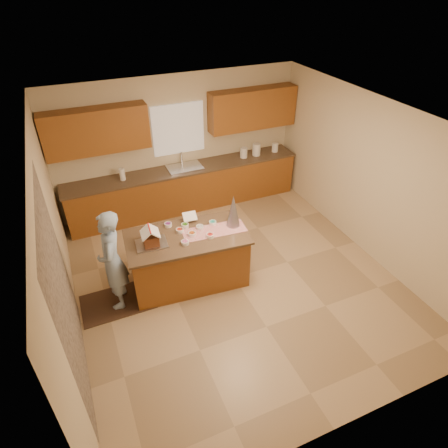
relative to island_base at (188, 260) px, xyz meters
The scene contains 28 objects.
floor 0.87m from the island_base, 19.43° to the right, with size 5.50×5.50×0.00m, color tan.
ceiling 2.38m from the island_base, 19.43° to the right, with size 5.50×5.50×0.00m, color silver.
wall_back 2.75m from the island_base, 74.25° to the left, with size 5.50×5.50×0.00m, color beige.
wall_front 3.21m from the island_base, 76.76° to the right, with size 5.50×5.50×0.00m, color beige.
wall_left 2.03m from the island_base, behind, with size 5.50×5.50×0.00m, color beige.
wall_right 3.34m from the island_base, ahead, with size 5.50×5.50×0.00m, color beige.
stone_accent 2.22m from the island_base, 149.41° to the right, with size 2.50×2.50×0.00m, color gray.
window_curtain 2.84m from the island_base, 74.07° to the left, with size 1.05×0.03×1.00m, color white.
back_counter_base 2.31m from the island_base, 72.23° to the left, with size 4.80×0.60×0.88m, color brown.
back_counter_top 2.36m from the island_base, 72.23° to the left, with size 4.85×0.63×0.04m, color brown.
upper_cabinet_left 2.87m from the island_base, 109.99° to the left, with size 1.85×0.35×0.80m, color brown.
upper_cabinet_right 3.55m from the island_base, 45.82° to the left, with size 1.85×0.35×0.80m, color brown.
sink 2.36m from the island_base, 72.23° to the left, with size 0.70×0.45×0.12m, color silver.
faucet 2.56m from the island_base, 73.50° to the left, with size 0.03×0.03×0.28m, color silver.
island_base is the anchor object (origin of this frame).
island_top 0.46m from the island_base, ahead, with size 1.87×0.97×0.04m, color brown.
table_runner 0.66m from the island_base, ahead, with size 0.99×0.36×0.01m, color #A10B1A.
baking_tray 0.73m from the island_base, behind, with size 0.46×0.34×0.02m, color silver.
cookbook 0.70m from the island_base, 63.35° to the left, with size 0.22×0.02×0.18m, color white.
tinsel_tree 1.08m from the island_base, ahead, with size 0.22×0.22×0.55m, color #ABABB7.
rug 1.27m from the island_base, behind, with size 1.10×0.72×0.01m, color black.
boy 1.21m from the island_base, behind, with size 0.59×0.39×1.62m, color #8EA9C9.
canister_a 3.05m from the island_base, 47.34° to the left, with size 0.16×0.16×0.21m, color white.
canister_b 3.26m from the island_base, 43.37° to the left, with size 0.18×0.18×0.25m, color white.
canister_c 3.60m from the island_base, 38.28° to the left, with size 0.14×0.14×0.20m, color white.
paper_towel 2.35m from the island_base, 103.83° to the left, with size 0.11×0.11×0.23m, color white.
gingerbread_house 0.82m from the island_base, behind, with size 0.30×0.30×0.28m.
candy_bowls 0.52m from the island_base, 34.09° to the left, with size 0.79×0.67×0.05m.
Camera 1 is at (-2.05, -4.33, 4.41)m, focal length 30.78 mm.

